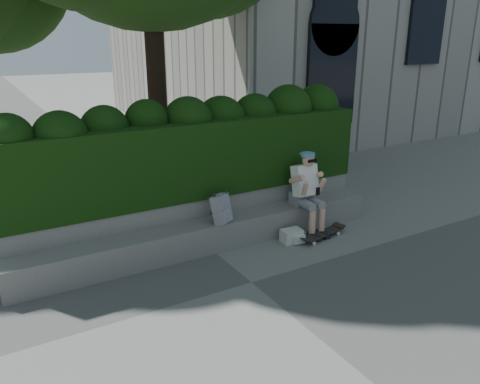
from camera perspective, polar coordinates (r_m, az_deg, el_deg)
ground at (r=6.52m, az=1.41°, el=-10.96°), size 80.00×80.00×0.00m
bench_ledge at (r=7.39m, az=-3.67°, el=-5.30°), size 6.00×0.45×0.45m
planter_wall at (r=7.73m, az=-5.28°, el=-3.04°), size 6.00×0.50×0.75m
hedge at (r=7.63m, az=-6.21°, el=4.33°), size 6.00×1.00×1.20m
person at (r=7.94m, az=8.14°, el=0.32°), size 0.40×0.76×1.38m
skateboard at (r=7.92m, az=9.98°, el=-5.06°), size 0.90×0.37×0.09m
backpack_plaid at (r=7.21m, az=-2.28°, el=-2.08°), size 0.34×0.29×0.44m
backpack_ground at (r=7.70m, az=6.30°, el=-5.33°), size 0.35×0.26×0.21m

